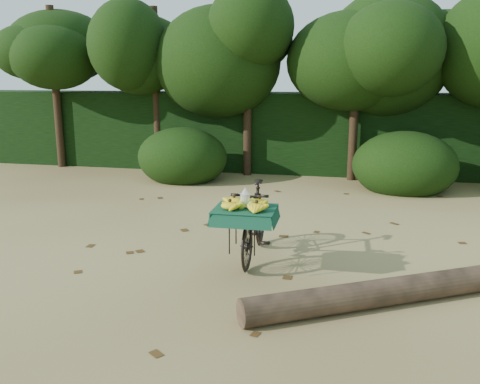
# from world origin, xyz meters

# --- Properties ---
(ground) EXTENTS (80.00, 80.00, 0.00)m
(ground) POSITION_xyz_m (0.00, 0.00, 0.00)
(ground) COLOR tan
(ground) RESTS_ON ground
(vendor_bicycle) EXTENTS (0.68, 1.66, 0.93)m
(vendor_bicycle) POSITION_xyz_m (-0.59, -0.02, 0.47)
(vendor_bicycle) COLOR black
(vendor_bicycle) RESTS_ON ground
(fallen_log) EXTENTS (3.32, 2.13, 0.27)m
(fallen_log) POSITION_xyz_m (1.24, -0.83, 0.13)
(fallen_log) COLOR brown
(fallen_log) RESTS_ON ground
(hedge_backdrop) EXTENTS (26.00, 1.80, 1.80)m
(hedge_backdrop) POSITION_xyz_m (0.00, 6.30, 0.90)
(hedge_backdrop) COLOR black
(hedge_backdrop) RESTS_ON ground
(tree_row) EXTENTS (14.50, 2.00, 4.00)m
(tree_row) POSITION_xyz_m (-0.65, 5.50, 2.00)
(tree_row) COLOR black
(tree_row) RESTS_ON ground
(bush_clumps) EXTENTS (8.80, 1.70, 0.90)m
(bush_clumps) POSITION_xyz_m (0.50, 4.30, 0.45)
(bush_clumps) COLOR black
(bush_clumps) RESTS_ON ground
(leaf_litter) EXTENTS (7.00, 7.30, 0.01)m
(leaf_litter) POSITION_xyz_m (0.00, 0.65, 0.01)
(leaf_litter) COLOR #442C12
(leaf_litter) RESTS_ON ground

